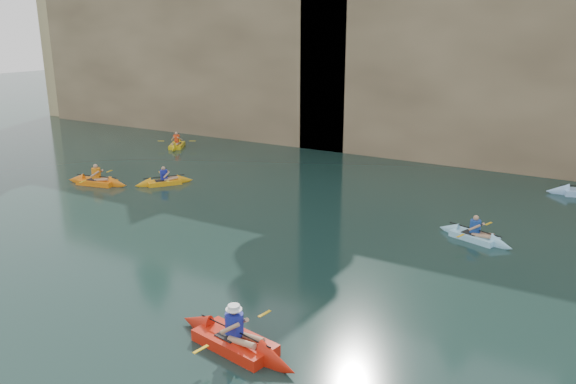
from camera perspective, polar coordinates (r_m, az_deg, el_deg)
The scene contains 11 objects.
ground at distance 13.56m, azimuth -6.86°, elevation -16.70°, with size 160.00×160.00×0.00m, color black.
cliff at distance 39.56m, azimuth 20.90°, elevation 13.46°, with size 70.00×16.00×12.00m, color tan.
cliff_slab_west at distance 41.58m, azimuth -10.33°, elevation 13.36°, with size 26.00×2.40×10.56m, color #9F8560.
cliff_slab_center at distance 31.95m, azimuth 21.98°, elevation 12.32°, with size 24.00×2.40×11.40m, color #9F8560.
sea_cave_west at distance 40.11m, azimuth -8.50°, elevation 8.62°, with size 4.50×1.00×4.00m, color black.
sea_cave_center at distance 33.28m, azimuth 10.77°, elevation 6.21°, with size 3.50×1.00×3.20m, color black.
main_kayaker at distance 13.90m, azimuth -5.43°, elevation -14.84°, with size 3.84×2.51×1.40m.
kayaker_orange at distance 28.73m, azimuth -18.84°, elevation 1.02°, with size 3.40×2.44×1.26m.
kayaker_ltblue_near at distance 21.32m, azimuth 18.40°, elevation -4.27°, with size 3.00×2.20×1.15m.
kayaker_yellow at distance 36.34m, azimuth -11.22°, elevation 4.71°, with size 2.17×2.95×1.23m.
kayaker_extra_west at distance 27.87m, azimuth -12.47°, elevation 1.03°, with size 2.20×2.69×1.11m.
Camera 1 is at (7.07, -8.89, 7.41)m, focal length 35.00 mm.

